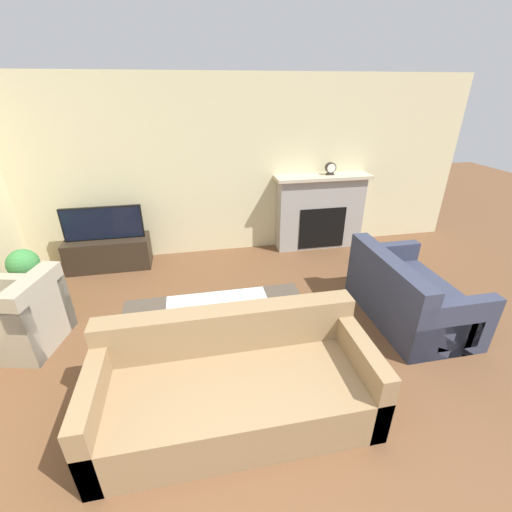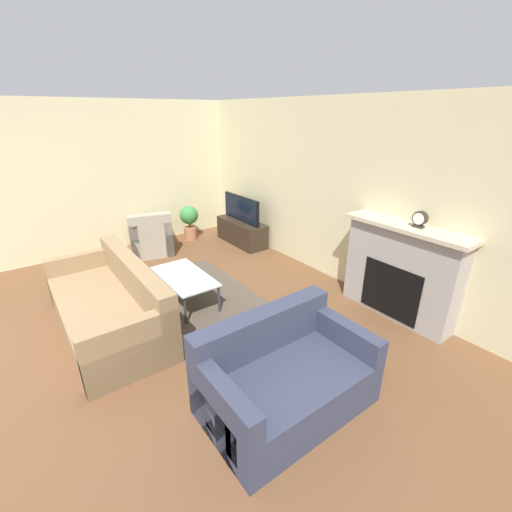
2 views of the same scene
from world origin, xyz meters
The scene contains 13 objects.
ground_plane centered at (0.00, 0.00, 0.00)m, with size 20.00×20.00×0.00m, color brown.
wall_back centered at (0.00, 4.29, 1.35)m, with size 8.58×0.06×2.70m.
wall_left centered at (-2.82, 2.13, 1.35)m, with size 0.06×7.26×2.70m.
area_rug centered at (-0.07, 2.05, 0.00)m, with size 2.29×1.77×0.00m.
fireplace centered at (1.84, 4.09, 0.64)m, with size 1.56×0.38×1.23m.
tv_stand centered at (-1.55, 3.95, 0.23)m, with size 1.20×0.45×0.47m.
tv centered at (-1.55, 3.95, 0.72)m, with size 1.12×0.05×0.50m.
couch_sectional centered at (-0.04, 1.00, 0.28)m, with size 2.22×0.97×0.82m.
couch_loveseat centered at (2.13, 1.92, 0.29)m, with size 0.92×1.48×0.82m.
armchair_by_window centered at (-2.14, 2.29, 0.30)m, with size 0.96×0.91×0.82m.
coffee_table centered at (-0.07, 2.00, 0.37)m, with size 1.09×0.57×0.40m.
potted_plant centered at (-2.38, 3.21, 0.42)m, with size 0.37×0.37×0.71m.
mantel_clock centered at (1.96, 4.10, 1.33)m, with size 0.17×0.07×0.20m.
Camera 2 is at (3.91, 0.30, 2.49)m, focal length 24.00 mm.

